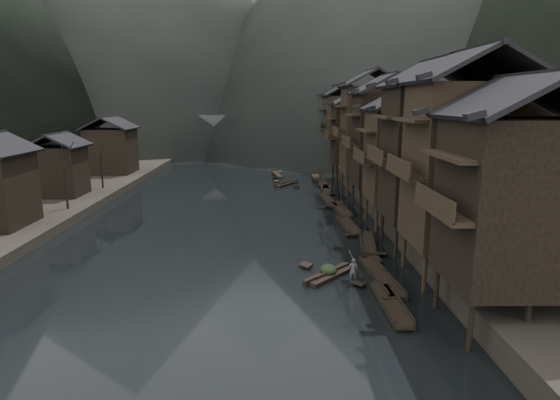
{
  "coord_description": "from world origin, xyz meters",
  "views": [
    {
      "loc": [
        4.61,
        -31.13,
        11.99
      ],
      "look_at": [
        5.33,
        13.5,
        2.5
      ],
      "focal_mm": 30.0,
      "sensor_mm": 36.0,
      "label": 1
    }
  ],
  "objects": [
    {
      "name": "cargo_heap",
      "position": [
        8.48,
        -0.32,
        0.8
      ],
      "size": [
        1.19,
        1.56,
        0.71
      ],
      "primitive_type": "ellipsoid",
      "color": "black",
      "rests_on": "hero_sampan"
    },
    {
      "name": "boatman",
      "position": [
        9.94,
        -1.89,
        1.24
      ],
      "size": [
        0.64,
        0.47,
        1.61
      ],
      "primitive_type": "imported",
      "rotation": [
        0.0,
        0.0,
        2.99
      ],
      "color": "#5E5E60",
      "rests_on": "hero_sampan"
    },
    {
      "name": "stilt_houses",
      "position": [
        17.29,
        19.36,
        9.2
      ],
      "size": [
        9.0,
        67.6,
        16.15
      ],
      "color": "black",
      "rests_on": "ground"
    },
    {
      "name": "right_bank",
      "position": [
        35.0,
        40.0,
        0.9
      ],
      "size": [
        40.0,
        200.0,
        1.8
      ],
      "primitive_type": "cube",
      "color": "#2D2823",
      "rests_on": "ground"
    },
    {
      "name": "left_houses",
      "position": [
        -20.5,
        20.12,
        5.66
      ],
      "size": [
        8.1,
        53.2,
        8.73
      ],
      "color": "black",
      "rests_on": "left_bank"
    },
    {
      "name": "hero_sampan",
      "position": [
        8.65,
        -0.5,
        0.2
      ],
      "size": [
        4.34,
        4.57,
        0.44
      ],
      "color": "black",
      "rests_on": "water"
    },
    {
      "name": "stone_bridge",
      "position": [
        -0.0,
        72.0,
        5.11
      ],
      "size": [
        40.0,
        6.0,
        9.0
      ],
      "color": "#4C4C4F",
      "rests_on": "ground"
    },
    {
      "name": "bamboo_pole",
      "position": [
        10.14,
        -1.89,
        3.47
      ],
      "size": [
        1.47,
        2.27,
        2.85
      ],
      "primitive_type": "cylinder",
      "rotation": [
        0.75,
        0.0,
        -0.57
      ],
      "color": "#8C7A51",
      "rests_on": "boatman"
    },
    {
      "name": "water",
      "position": [
        0.0,
        0.0,
        0.0
      ],
      "size": [
        300.0,
        300.0,
        0.0
      ],
      "primitive_type": "plane",
      "color": "black",
      "rests_on": "ground"
    },
    {
      "name": "midriver_boats",
      "position": [
        5.47,
        44.89,
        0.2
      ],
      "size": [
        4.62,
        24.9,
        0.45
      ],
      "color": "black",
      "rests_on": "water"
    },
    {
      "name": "moored_sampans",
      "position": [
        11.89,
        21.44,
        0.2
      ],
      "size": [
        3.21,
        59.94,
        0.47
      ],
      "color": "black",
      "rests_on": "water"
    },
    {
      "name": "left_bank",
      "position": [
        -35.0,
        40.0,
        0.6
      ],
      "size": [
        40.0,
        200.0,
        1.2
      ],
      "primitive_type": "cube",
      "color": "#2D2823",
      "rests_on": "ground"
    }
  ]
}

